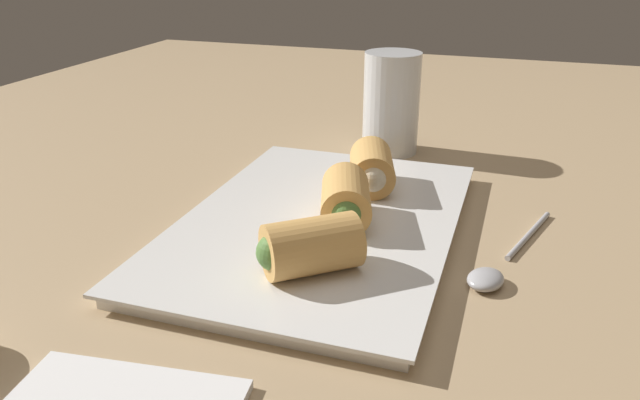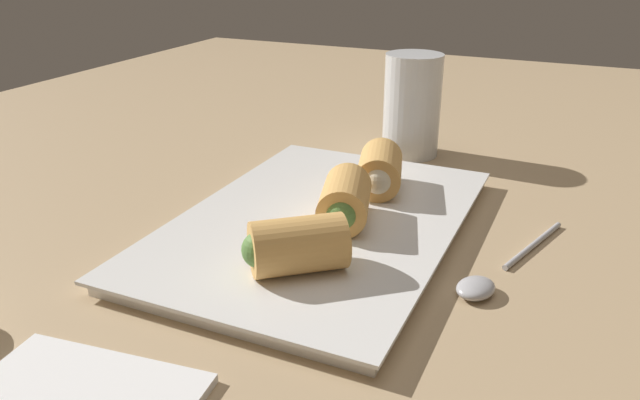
{
  "view_description": "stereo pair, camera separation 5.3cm",
  "coord_description": "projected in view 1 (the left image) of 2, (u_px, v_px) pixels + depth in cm",
  "views": [
    {
      "loc": [
        -51.19,
        -18.03,
        26.9
      ],
      "look_at": [
        -3.21,
        -2.05,
        5.21
      ],
      "focal_mm": 35.0,
      "sensor_mm": 36.0,
      "label": 1
    },
    {
      "loc": [
        -49.25,
        -22.98,
        26.9
      ],
      "look_at": [
        -3.21,
        -2.05,
        5.21
      ],
      "focal_mm": 35.0,
      "sensor_mm": 36.0,
      "label": 2
    }
  ],
  "objects": [
    {
      "name": "roll_front_left",
      "position": [
        346.0,
        200.0,
        0.54
      ],
      "size": [
        8.1,
        6.14,
        4.28
      ],
      "color": "#DBA356",
      "rests_on": "serving_plate"
    },
    {
      "name": "spoon",
      "position": [
        495.0,
        269.0,
        0.49
      ],
      "size": [
        17.04,
        6.58,
        1.2
      ],
      "color": "#B2B2B7",
      "rests_on": "table_surface"
    },
    {
      "name": "roll_front_right",
      "position": [
        307.0,
        247.0,
        0.46
      ],
      "size": [
        7.75,
        8.13,
        4.28
      ],
      "color": "#DBA356",
      "rests_on": "serving_plate"
    },
    {
      "name": "serving_plate",
      "position": [
        320.0,
        225.0,
        0.56
      ],
      "size": [
        35.09,
        23.54,
        1.5
      ],
      "color": "white",
      "rests_on": "table_surface"
    },
    {
      "name": "table_surface",
      "position": [
        310.0,
        225.0,
        0.6
      ],
      "size": [
        180.0,
        140.0,
        2.0
      ],
      "color": "tan",
      "rests_on": "ground"
    },
    {
      "name": "roll_back_left",
      "position": [
        372.0,
        169.0,
        0.61
      ],
      "size": [
        8.1,
        6.07,
        4.28
      ],
      "color": "#DBA356",
      "rests_on": "serving_plate"
    },
    {
      "name": "drinking_glass",
      "position": [
        391.0,
        103.0,
        0.75
      ],
      "size": [
        6.76,
        6.76,
        12.12
      ],
      "color": "silver",
      "rests_on": "table_surface"
    }
  ]
}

